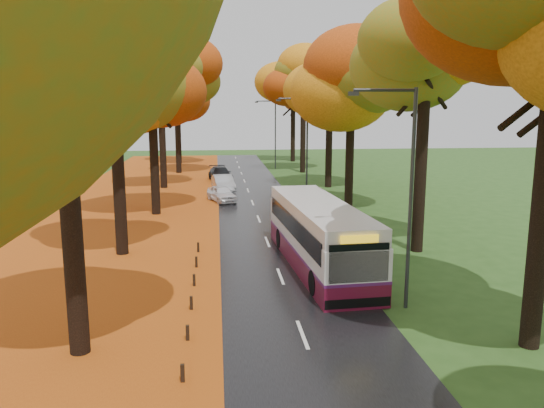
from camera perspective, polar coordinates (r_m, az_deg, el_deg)
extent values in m
cube|color=black|center=(35.87, -1.57, -1.31)|extent=(6.50, 90.00, 0.04)
cube|color=silver|center=(35.86, -1.57, -1.27)|extent=(0.12, 90.00, 0.01)
cube|color=#95390D|center=(36.33, -15.88, -1.58)|extent=(12.00, 90.00, 0.02)
cube|color=#B55412|center=(35.76, -6.45, -1.37)|extent=(0.90, 90.00, 0.01)
cylinder|color=black|center=(16.36, -20.84, -1.04)|extent=(0.60, 0.60, 8.58)
ellipsoid|color=orange|center=(16.23, -22.13, 17.84)|extent=(9.20, 9.20, 7.18)
cylinder|color=black|center=(27.08, -16.25, 4.18)|extent=(0.60, 0.60, 9.15)
ellipsoid|color=orange|center=(27.10, -16.89, 16.28)|extent=(8.00, 8.00, 6.24)
cylinder|color=black|center=(36.90, -12.57, 5.03)|extent=(0.60, 0.60, 8.00)
ellipsoid|color=orange|center=(36.78, -12.89, 12.81)|extent=(9.20, 9.20, 7.18)
cylinder|color=black|center=(48.84, -11.71, 6.69)|extent=(0.60, 0.60, 8.58)
ellipsoid|color=orange|center=(48.80, -11.95, 12.98)|extent=(8.00, 8.00, 6.24)
cylinder|color=black|center=(59.72, -10.11, 7.68)|extent=(0.60, 0.60, 9.15)
ellipsoid|color=orange|center=(59.72, -10.29, 13.17)|extent=(9.20, 9.20, 7.18)
cylinder|color=black|center=(69.75, -10.01, 7.60)|extent=(0.60, 0.60, 8.00)
ellipsoid|color=orange|center=(69.69, -10.15, 11.71)|extent=(8.00, 8.00, 6.24)
cylinder|color=black|center=(17.64, 27.01, -0.50)|extent=(0.60, 0.60, 8.70)
cylinder|color=black|center=(27.59, 15.74, 4.38)|extent=(0.60, 0.60, 9.22)
ellipsoid|color=#C74A0E|center=(27.62, 16.36, 16.34)|extent=(8.20, 8.20, 6.40)
cylinder|color=black|center=(38.84, 8.36, 5.58)|extent=(0.60, 0.60, 8.19)
ellipsoid|color=#C74A0E|center=(38.75, 8.57, 13.14)|extent=(9.20, 9.20, 7.18)
cylinder|color=black|center=(48.67, 6.15, 6.91)|extent=(0.60, 0.60, 8.70)
ellipsoid|color=#C74A0E|center=(48.64, 6.28, 13.32)|extent=(8.20, 8.20, 6.40)
cylinder|color=black|center=(59.34, 3.36, 7.84)|extent=(0.60, 0.60, 9.22)
ellipsoid|color=#C74A0E|center=(59.36, 3.42, 13.40)|extent=(9.20, 9.20, 7.18)
cylinder|color=black|center=(71.31, 2.27, 7.89)|extent=(0.60, 0.60, 8.19)
ellipsoid|color=#C74A0E|center=(71.26, 2.30, 12.00)|extent=(8.20, 8.20, 6.40)
cube|color=black|center=(15.21, -9.60, -17.52)|extent=(0.11, 0.11, 0.52)
cube|color=black|center=(17.54, -9.07, -13.54)|extent=(0.11, 0.11, 0.52)
cube|color=black|center=(19.94, -8.68, -10.50)|extent=(0.11, 0.11, 0.52)
cube|color=black|center=(22.39, -8.38, -8.12)|extent=(0.11, 0.11, 0.52)
cube|color=black|center=(24.87, -8.14, -6.21)|extent=(0.11, 0.11, 0.52)
cube|color=black|center=(27.36, -7.94, -4.64)|extent=(0.11, 0.11, 0.52)
cylinder|color=#333538|center=(19.56, 14.69, 0.25)|extent=(0.14, 0.14, 8.00)
cylinder|color=#333538|center=(18.91, 12.06, 11.89)|extent=(2.20, 0.11, 0.11)
cube|color=#333538|center=(18.60, 8.75, 11.66)|extent=(0.35, 0.18, 0.14)
cylinder|color=#333538|center=(40.73, 3.79, 5.75)|extent=(0.14, 0.14, 8.00)
cylinder|color=#333538|center=(40.42, 2.29, 11.27)|extent=(2.20, 0.11, 0.11)
cube|color=#333538|center=(40.28, 0.71, 11.11)|extent=(0.35, 0.18, 0.14)
cylinder|color=#333538|center=(62.47, 0.36, 7.43)|extent=(0.14, 0.14, 8.00)
cylinder|color=#333538|center=(62.27, -0.66, 11.01)|extent=(2.20, 0.11, 0.11)
cube|color=#333538|center=(62.18, -1.69, 10.90)|extent=(0.35, 0.18, 0.14)
cube|color=#570D24|center=(24.82, 5.01, -5.60)|extent=(3.31, 11.37, 0.92)
cube|color=silver|center=(24.53, 5.05, -3.08)|extent=(3.31, 11.37, 1.33)
cube|color=silver|center=(24.31, 5.09, -0.74)|extent=(3.24, 11.14, 0.71)
cube|color=#521959|center=(24.68, 5.03, -4.46)|extent=(3.33, 11.39, 0.12)
cube|color=black|center=(24.44, 5.07, -2.15)|extent=(3.28, 10.47, 0.87)
cube|color=black|center=(19.33, 9.33, -6.30)|extent=(2.24, 0.21, 1.43)
cube|color=yellow|center=(19.10, 9.41, -3.75)|extent=(1.40, 0.16, 0.29)
cube|color=black|center=(19.83, 9.18, -10.43)|extent=(2.50, 0.29, 0.36)
cylinder|color=black|center=(21.01, 4.62, -8.47)|extent=(0.35, 1.04, 1.02)
cylinder|color=black|center=(21.68, 10.60, -8.01)|extent=(0.35, 1.04, 1.02)
cylinder|color=black|center=(27.73, 0.92, -3.72)|extent=(0.35, 1.04, 1.02)
cylinder|color=black|center=(28.24, 5.53, -3.51)|extent=(0.35, 1.04, 1.02)
imported|color=white|center=(41.27, -5.44, 1.12)|extent=(2.60, 3.94, 1.25)
imported|color=#9C9EA3|center=(45.55, -5.26, 2.17)|extent=(2.16, 4.68, 1.49)
imported|color=black|center=(52.69, -5.58, 3.23)|extent=(2.62, 4.97, 1.37)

